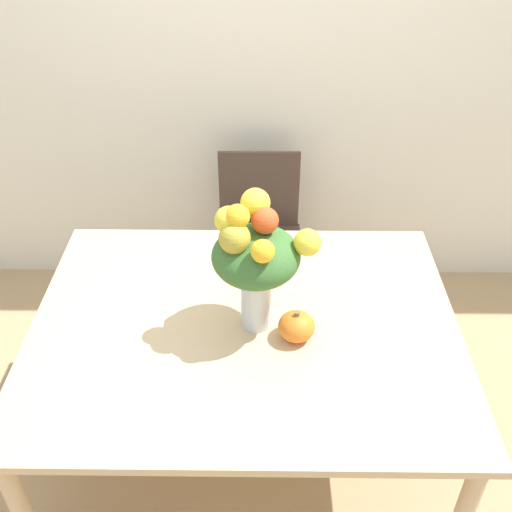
% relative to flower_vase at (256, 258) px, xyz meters
% --- Properties ---
extents(ground_plane, '(12.00, 12.00, 0.00)m').
position_rel_flower_vase_xyz_m(ground_plane, '(-0.04, 0.00, -1.01)').
color(ground_plane, tan).
extents(wall_back, '(8.00, 0.06, 2.70)m').
position_rel_flower_vase_xyz_m(wall_back, '(-0.04, 1.26, 0.34)').
color(wall_back, silver).
rests_on(wall_back, ground_plane).
extents(dining_table, '(1.49, 1.16, 0.72)m').
position_rel_flower_vase_xyz_m(dining_table, '(-0.04, 0.00, -0.36)').
color(dining_table, '#D1B284').
rests_on(dining_table, ground_plane).
extents(flower_vase, '(0.35, 0.29, 0.50)m').
position_rel_flower_vase_xyz_m(flower_vase, '(0.00, 0.00, 0.00)').
color(flower_vase, silver).
rests_on(flower_vase, dining_table).
extents(pumpkin, '(0.12, 0.12, 0.11)m').
position_rel_flower_vase_xyz_m(pumpkin, '(0.14, -0.06, -0.24)').
color(pumpkin, orange).
rests_on(pumpkin, dining_table).
extents(dining_chair_near_window, '(0.42, 0.42, 0.86)m').
position_rel_flower_vase_xyz_m(dining_chair_near_window, '(0.00, 0.92, -0.56)').
color(dining_chair_near_window, '#47382D').
rests_on(dining_chair_near_window, ground_plane).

